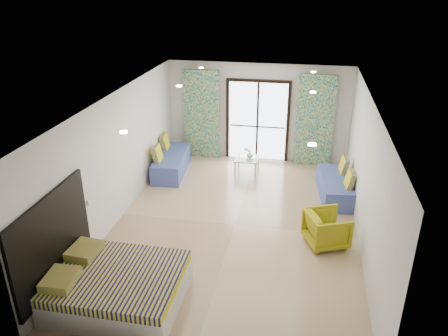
% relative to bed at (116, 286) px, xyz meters
% --- Properties ---
extents(floor, '(5.00, 7.50, 0.01)m').
position_rel_bed_xyz_m(floor, '(1.48, 2.67, -0.29)').
color(floor, '#947758').
rests_on(floor, ground).
extents(ceiling, '(5.00, 7.50, 0.01)m').
position_rel_bed_xyz_m(ceiling, '(1.48, 2.67, 2.41)').
color(ceiling, silver).
rests_on(ceiling, ground).
extents(wall_back, '(5.00, 0.01, 2.70)m').
position_rel_bed_xyz_m(wall_back, '(1.48, 6.42, 1.06)').
color(wall_back, silver).
rests_on(wall_back, ground).
extents(wall_front, '(5.00, 0.01, 2.70)m').
position_rel_bed_xyz_m(wall_front, '(1.48, -1.08, 1.06)').
color(wall_front, silver).
rests_on(wall_front, ground).
extents(wall_left, '(0.01, 7.50, 2.70)m').
position_rel_bed_xyz_m(wall_left, '(-1.02, 2.67, 1.06)').
color(wall_left, silver).
rests_on(wall_left, ground).
extents(wall_right, '(0.01, 7.50, 2.70)m').
position_rel_bed_xyz_m(wall_right, '(3.98, 2.67, 1.06)').
color(wall_right, silver).
rests_on(wall_right, ground).
extents(balcony_door, '(1.76, 0.08, 2.28)m').
position_rel_bed_xyz_m(balcony_door, '(1.48, 6.39, 0.97)').
color(balcony_door, black).
rests_on(balcony_door, floor).
extents(balcony_rail, '(1.52, 0.03, 0.04)m').
position_rel_bed_xyz_m(balcony_rail, '(1.48, 6.40, 0.66)').
color(balcony_rail, '#595451').
rests_on(balcony_rail, balcony_door).
extents(curtain_left, '(1.00, 0.10, 2.50)m').
position_rel_bed_xyz_m(curtain_left, '(-0.07, 6.24, 0.96)').
color(curtain_left, silver).
rests_on(curtain_left, floor).
extents(curtain_right, '(1.00, 0.10, 2.50)m').
position_rel_bed_xyz_m(curtain_right, '(3.03, 6.24, 0.96)').
color(curtain_right, silver).
rests_on(curtain_right, floor).
extents(downlight_a, '(0.12, 0.12, 0.02)m').
position_rel_bed_xyz_m(downlight_a, '(0.08, 0.67, 2.38)').
color(downlight_a, '#FFE0B2').
rests_on(downlight_a, ceiling).
extents(downlight_b, '(0.12, 0.12, 0.02)m').
position_rel_bed_xyz_m(downlight_b, '(2.88, 0.67, 2.38)').
color(downlight_b, '#FFE0B2').
rests_on(downlight_b, ceiling).
extents(downlight_c, '(0.12, 0.12, 0.02)m').
position_rel_bed_xyz_m(downlight_c, '(0.08, 3.67, 2.38)').
color(downlight_c, '#FFE0B2').
rests_on(downlight_c, ceiling).
extents(downlight_d, '(0.12, 0.12, 0.02)m').
position_rel_bed_xyz_m(downlight_d, '(2.88, 3.67, 2.38)').
color(downlight_d, '#FFE0B2').
rests_on(downlight_d, ceiling).
extents(downlight_e, '(0.12, 0.12, 0.02)m').
position_rel_bed_xyz_m(downlight_e, '(0.08, 5.67, 2.38)').
color(downlight_e, '#FFE0B2').
rests_on(downlight_e, ceiling).
extents(downlight_f, '(0.12, 0.12, 0.02)m').
position_rel_bed_xyz_m(downlight_f, '(2.88, 5.67, 2.38)').
color(downlight_f, '#FFE0B2').
rests_on(downlight_f, ceiling).
extents(headboard, '(0.06, 2.10, 1.50)m').
position_rel_bed_xyz_m(headboard, '(-0.98, 0.00, 0.76)').
color(headboard, black).
rests_on(headboard, floor).
extents(switch_plate, '(0.02, 0.10, 0.10)m').
position_rel_bed_xyz_m(switch_plate, '(-0.99, 1.25, 0.76)').
color(switch_plate, silver).
rests_on(switch_plate, wall_left).
extents(bed, '(2.02, 1.65, 0.70)m').
position_rel_bed_xyz_m(bed, '(0.00, 0.00, 0.00)').
color(bed, silver).
rests_on(bed, floor).
extents(daybed_left, '(0.89, 1.90, 0.91)m').
position_rel_bed_xyz_m(daybed_left, '(-0.64, 4.99, -0.01)').
color(daybed_left, '#3D4D92').
rests_on(daybed_left, floor).
extents(daybed_right, '(0.84, 1.78, 0.85)m').
position_rel_bed_xyz_m(daybed_right, '(3.59, 4.38, -0.03)').
color(daybed_right, '#3D4D92').
rests_on(daybed_right, floor).
extents(coffee_table, '(0.63, 0.63, 0.71)m').
position_rel_bed_xyz_m(coffee_table, '(1.34, 5.37, 0.07)').
color(coffee_table, silver).
rests_on(coffee_table, floor).
extents(vase, '(0.22, 0.22, 0.17)m').
position_rel_bed_xyz_m(vase, '(1.41, 5.42, 0.20)').
color(vase, white).
rests_on(vase, coffee_table).
extents(armchair, '(0.92, 0.95, 0.76)m').
position_rel_bed_xyz_m(armchair, '(3.33, 2.30, 0.09)').
color(armchair, '#999713').
rests_on(armchair, floor).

